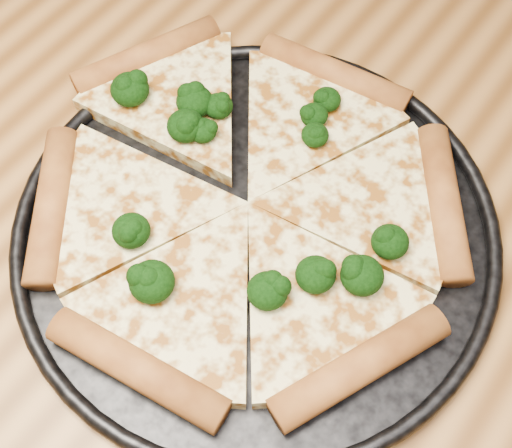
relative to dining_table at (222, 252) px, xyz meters
The scene contains 5 objects.
ground 0.66m from the dining_table, ahead, with size 4.00×4.00×0.00m, color brown.
dining_table is the anchor object (origin of this frame).
pizza_pan 0.11m from the dining_table, ahead, with size 0.39×0.39×0.02m.
pizza 0.11m from the dining_table, 14.28° to the left, with size 0.40×0.36×0.03m.
broccoli_florets 0.12m from the dining_table, 24.29° to the left, with size 0.29×0.25×0.03m.
Camera 1 is at (0.21, -0.23, 1.26)m, focal length 49.88 mm.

